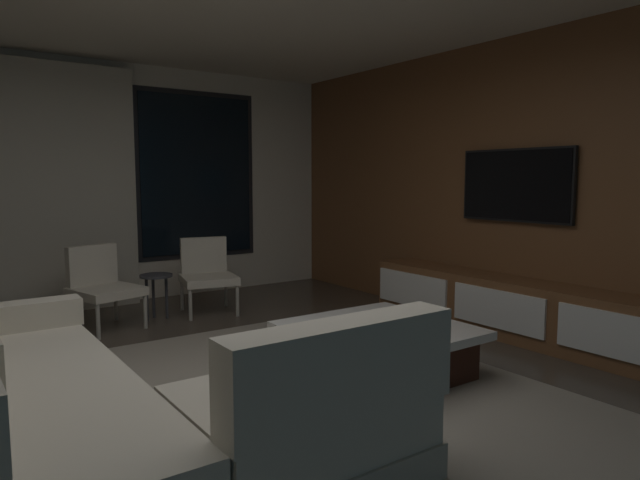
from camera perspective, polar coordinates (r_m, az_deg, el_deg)
The scene contains 12 objects.
floor at distance 3.57m, azimuth -8.24°, elevation -17.11°, with size 9.20×9.20×0.00m, color #473D33.
back_wall_with_window at distance 6.70m, azimuth -23.19°, elevation 5.14°, with size 6.60×0.30×2.70m.
media_wall at distance 5.40m, azimuth 21.95°, elevation 5.13°, with size 0.12×7.80×2.70m.
area_rug at distance 3.65m, azimuth -2.38°, elevation -16.43°, with size 3.20×3.80×0.01m, color gray.
sectional_couch at distance 3.02m, azimuth -21.02°, elevation -15.95°, with size 1.98×2.50×0.82m.
coffee_table at distance 4.15m, azimuth 5.88°, elevation -10.95°, with size 1.16×1.16×0.36m.
book_stack_on_coffee_table at distance 3.96m, azimuth 7.43°, elevation -8.31°, with size 0.29×0.18×0.12m.
accent_chair_near_window at distance 6.12m, azimuth -11.34°, elevation -3.09°, with size 0.65×0.66×0.78m.
accent_chair_by_curtain at distance 5.72m, azimuth -21.19°, elevation -4.03°, with size 0.67×0.69×0.78m.
side_stool at distance 5.89m, azimuth -16.21°, elevation -4.16°, with size 0.32×0.32×0.46m.
media_console at distance 5.31m, azimuth 19.29°, elevation -6.72°, with size 0.46×3.10×0.52m.
mounted_tv at distance 5.45m, azimuth 19.11°, elevation 5.24°, with size 0.05×1.15×0.66m.
Camera 1 is at (-1.47, -2.93, 1.41)m, focal length 31.73 mm.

